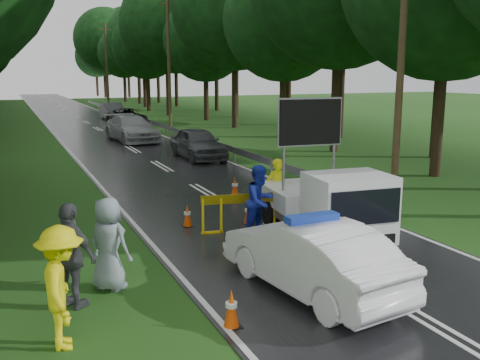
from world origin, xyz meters
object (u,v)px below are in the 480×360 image
police_sedan (311,257)px  work_truck (327,205)px  queue_car_first (198,143)px  queue_car_second (132,128)px  officer (276,188)px  queue_car_fourth (113,111)px  civilian (260,201)px  barrier (248,203)px  queue_car_third (127,117)px

police_sedan → work_truck: 3.39m
queue_car_first → queue_car_second: queue_car_second is taller
officer → queue_car_first: size_ratio=0.39×
work_truck → queue_car_first: bearing=90.2°
queue_car_fourth → civilian: bearing=-94.7°
officer → queue_car_first: 11.61m
barrier → queue_car_third: (3.22, 30.45, -0.11)m
work_truck → queue_car_fourth: work_truck is taller
police_sedan → queue_car_second: (2.00, 24.96, 0.08)m
work_truck → queue_car_first: (1.43, 14.09, -0.19)m
police_sedan → officer: officer is taller
police_sedan → civilian: (0.70, 3.73, 0.24)m
police_sedan → queue_car_third: size_ratio=0.90×
queue_car_second → police_sedan: bearing=-99.9°
queue_car_second → civilian: bearing=-98.8°
queue_car_third → queue_car_fourth: size_ratio=1.07×
queue_car_third → work_truck: bearing=-96.8°
queue_car_first → queue_car_second: 8.37m
queue_car_first → queue_car_fourth: bearing=89.4°
officer → work_truck: bearing=89.1°
officer → barrier: bearing=31.9°
barrier → officer: officer is taller
queue_car_first → queue_car_second: bearing=100.5°
officer → queue_car_second: size_ratio=0.32×
police_sedan → queue_car_fourth: police_sedan is taller
civilian → queue_car_fourth: (3.09, 36.96, -0.19)m
queue_car_second → queue_car_third: queue_car_second is taller
civilian → queue_car_third: (3.10, 30.95, -0.26)m
queue_car_first → queue_car_fourth: queue_car_first is taller
officer → queue_car_first: bearing=-101.5°
civilian → police_sedan: bearing=-123.0°
police_sedan → officer: size_ratio=2.54×
barrier → queue_car_second: (1.42, 20.73, 0.00)m
queue_car_fourth → queue_car_first: bearing=-90.5°
civilian → queue_car_third: size_ratio=0.38×
barrier → civilian: size_ratio=1.32×
queue_car_second → queue_car_fourth: queue_car_second is taller
barrier → police_sedan: bearing=-86.8°
queue_car_third → queue_car_fourth: 6.02m
officer → civilian: civilian is taller
barrier → officer: (1.39, 1.00, 0.09)m
officer → queue_car_third: 29.50m
police_sedan → officer: bearing=-118.3°
queue_car_third → officer: bearing=-97.3°
queue_car_second → queue_car_first: bearing=-84.8°
queue_car_fourth → police_sedan: bearing=-95.2°
work_truck → queue_car_second: 22.31m
officer → queue_car_second: (0.03, 19.73, -0.09)m
queue_car_first → queue_car_third: (0.27, 17.94, -0.08)m
queue_car_second → queue_car_fourth: bearing=78.2°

